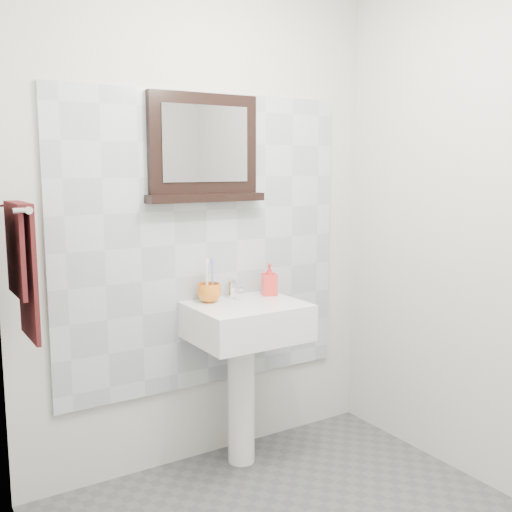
{
  "coord_description": "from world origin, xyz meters",
  "views": [
    {
      "loc": [
        -1.4,
        -1.63,
        1.53
      ],
      "look_at": [
        -0.03,
        0.55,
        1.15
      ],
      "focal_mm": 42.0,
      "sensor_mm": 36.0,
      "label": 1
    }
  ],
  "objects": [
    {
      "name": "back_wall",
      "position": [
        0.0,
        1.1,
        1.25
      ],
      "size": [
        2.0,
        0.01,
        2.5
      ],
      "primitive_type": "cube",
      "color": "beige",
      "rests_on": "ground"
    },
    {
      "name": "towel_bar",
      "position": [
        -0.95,
        0.85,
        1.38
      ],
      "size": [
        0.07,
        0.4,
        0.03
      ],
      "color": "silver",
      "rests_on": "left_wall"
    },
    {
      "name": "splashback",
      "position": [
        0.0,
        1.09,
        1.15
      ],
      "size": [
        1.6,
        0.02,
        1.5
      ],
      "primitive_type": "cube",
      "color": "#B0BABF",
      "rests_on": "back_wall"
    },
    {
      "name": "framed_mirror",
      "position": [
        -0.02,
        1.06,
        1.61
      ],
      "size": [
        0.62,
        0.11,
        0.53
      ],
      "color": "black",
      "rests_on": "back_wall"
    },
    {
      "name": "left_wall",
      "position": [
        -1.0,
        0.0,
        1.25
      ],
      "size": [
        0.01,
        2.2,
        2.5
      ],
      "primitive_type": "cube",
      "color": "beige",
      "rests_on": "ground"
    },
    {
      "name": "toothbrushes",
      "position": [
        -0.04,
        0.99,
        0.98
      ],
      "size": [
        0.05,
        0.04,
        0.21
      ],
      "color": "white",
      "rests_on": "toothbrush_cup"
    },
    {
      "name": "hand_towel",
      "position": [
        -0.94,
        0.85,
        1.17
      ],
      "size": [
        0.06,
        0.3,
        0.55
      ],
      "color": "#340E0F",
      "rests_on": "towel_bar"
    },
    {
      "name": "pedestal_sink",
      "position": [
        0.11,
        0.87,
        0.68
      ],
      "size": [
        0.55,
        0.44,
        0.96
      ],
      "color": "white",
      "rests_on": "ground"
    },
    {
      "name": "soap_dispenser",
      "position": [
        0.31,
        0.97,
        0.94
      ],
      "size": [
        0.1,
        0.1,
        0.17
      ],
      "primitive_type": "imported",
      "rotation": [
        0.0,
        0.0,
        -0.36
      ],
      "color": "red",
      "rests_on": "pedestal_sink"
    },
    {
      "name": "toothbrush_cup",
      "position": [
        -0.04,
        0.99,
        0.91
      ],
      "size": [
        0.13,
        0.13,
        0.1
      ],
      "primitive_type": "imported",
      "rotation": [
        0.0,
        0.0,
        -0.07
      ],
      "color": "orange",
      "rests_on": "pedestal_sink"
    }
  ]
}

